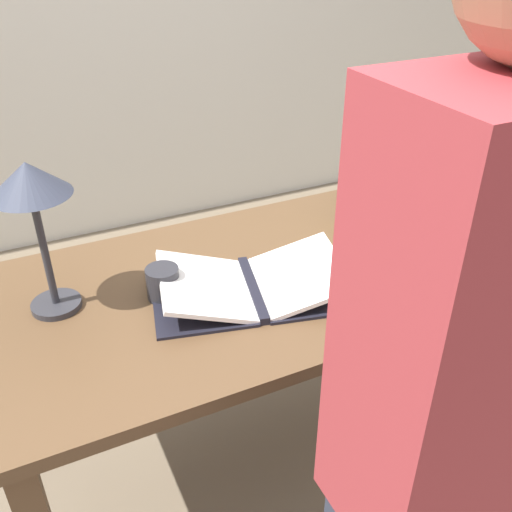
{
  "coord_description": "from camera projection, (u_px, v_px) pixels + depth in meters",
  "views": [
    {
      "loc": [
        -0.57,
        -1.15,
        1.57
      ],
      "look_at": [
        -0.04,
        -0.03,
        0.81
      ],
      "focal_mm": 40.0,
      "sensor_mm": 36.0,
      "label": 1
    }
  ],
  "objects": [
    {
      "name": "book_standing_upright",
      "position": [
        359.0,
        198.0,
        1.69
      ],
      "size": [
        0.04,
        0.15,
        0.22
      ],
      "rotation": [
        0.0,
        0.0,
        -0.01
      ],
      "color": "brown",
      "rests_on": "reading_desk"
    },
    {
      "name": "open_book",
      "position": [
        253.0,
        285.0,
        1.45
      ],
      "size": [
        0.56,
        0.4,
        0.07
      ],
      "rotation": [
        0.0,
        0.0,
        -0.23
      ],
      "color": "black",
      "rests_on": "reading_desk"
    },
    {
      "name": "coffee_mug",
      "position": [
        163.0,
        283.0,
        1.42
      ],
      "size": [
        0.08,
        0.11,
        0.08
      ],
      "rotation": [
        0.0,
        0.0,
        1.75
      ],
      "color": "#28282D",
      "rests_on": "reading_desk"
    },
    {
      "name": "person_reader",
      "position": [
        445.0,
        472.0,
        0.9
      ],
      "size": [
        0.36,
        0.22,
        1.64
      ],
      "rotation": [
        0.0,
        0.0,
        3.14
      ],
      "color": "#2D3342",
      "rests_on": "ground_plane"
    },
    {
      "name": "book_stack_tall",
      "position": [
        398.0,
        197.0,
        1.79
      ],
      "size": [
        0.26,
        0.32,
        0.13
      ],
      "color": "#234C2D",
      "rests_on": "reading_desk"
    },
    {
      "name": "ground_plane",
      "position": [
        264.0,
        455.0,
        1.92
      ],
      "size": [
        12.0,
        12.0,
        0.0
      ],
      "primitive_type": "plane",
      "color": "#70604C"
    },
    {
      "name": "reading_lamp",
      "position": [
        31.0,
        193.0,
        1.24
      ],
      "size": [
        0.18,
        0.18,
        0.38
      ],
      "color": "#2D2D33",
      "rests_on": "reading_desk"
    },
    {
      "name": "reading_desk",
      "position": [
        265.0,
        302.0,
        1.58
      ],
      "size": [
        1.45,
        0.74,
        0.73
      ],
      "color": "brown",
      "rests_on": "ground_plane"
    }
  ]
}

